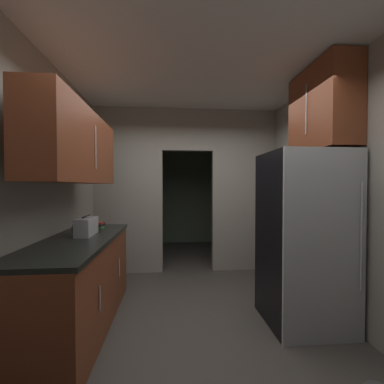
# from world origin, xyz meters

# --- Properties ---
(ground) EXTENTS (20.00, 20.00, 0.00)m
(ground) POSITION_xyz_m (0.00, 0.00, 0.00)
(ground) COLOR #47423D
(kitchen_overhead_slab) EXTENTS (3.53, 7.60, 0.06)m
(kitchen_overhead_slab) POSITION_xyz_m (0.00, 0.54, 2.83)
(kitchen_overhead_slab) COLOR silver
(kitchen_partition) EXTENTS (3.13, 0.12, 2.80)m
(kitchen_partition) POSITION_xyz_m (-0.00, 1.80, 1.49)
(kitchen_partition) COLOR #9E998C
(kitchen_partition) RESTS_ON ground
(adjoining_room_shell) EXTENTS (3.13, 2.30, 2.80)m
(adjoining_room_shell) POSITION_xyz_m (0.00, 3.39, 1.40)
(adjoining_room_shell) COLOR slate
(adjoining_room_shell) RESTS_ON ground
(kitchen_flank_left) EXTENTS (0.10, 4.30, 2.80)m
(kitchen_flank_left) POSITION_xyz_m (-1.62, -0.35, 1.40)
(kitchen_flank_left) COLOR #9E998C
(kitchen_flank_left) RESTS_ON ground
(kitchen_flank_right) EXTENTS (0.10, 4.30, 2.80)m
(kitchen_flank_right) POSITION_xyz_m (1.62, -0.35, 1.40)
(kitchen_flank_right) COLOR #9E998C
(kitchen_flank_right) RESTS_ON ground
(refrigerator) EXTENTS (0.80, 0.79, 1.83)m
(refrigerator) POSITION_xyz_m (1.13, 0.01, 0.92)
(refrigerator) COLOR black
(refrigerator) RESTS_ON ground
(lower_cabinet_run) EXTENTS (0.67, 1.91, 0.94)m
(lower_cabinet_run) POSITION_xyz_m (-1.23, 0.10, 0.47)
(lower_cabinet_run) COLOR brown
(lower_cabinet_run) RESTS_ON ground
(upper_cabinet_counterside) EXTENTS (0.36, 1.72, 0.73)m
(upper_cabinet_counterside) POSITION_xyz_m (-1.23, 0.10, 1.87)
(upper_cabinet_counterside) COLOR brown
(upper_cabinet_fridgeside) EXTENTS (0.36, 0.88, 0.92)m
(upper_cabinet_fridgeside) POSITION_xyz_m (1.39, 0.11, 2.32)
(upper_cabinet_fridgeside) COLOR brown
(boombox) EXTENTS (0.17, 0.35, 0.22)m
(boombox) POSITION_xyz_m (-1.21, 0.26, 1.03)
(boombox) COLOR #B2B2B7
(boombox) RESTS_ON lower_cabinet_run
(book_stack) EXTENTS (0.16, 0.18, 0.08)m
(book_stack) POSITION_xyz_m (-1.20, 0.70, 0.98)
(book_stack) COLOR #388C47
(book_stack) RESTS_ON lower_cabinet_run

